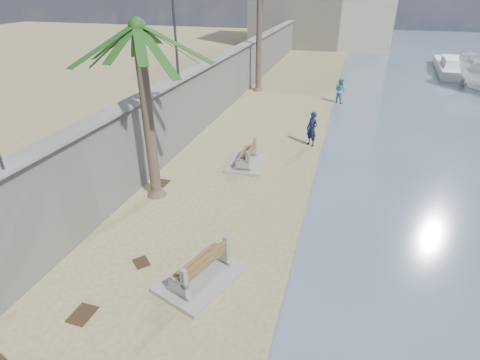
{
  "coord_description": "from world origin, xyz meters",
  "views": [
    {
      "loc": [
        2.99,
        -4.83,
        7.7
      ],
      "look_at": [
        -0.5,
        7.0,
        1.2
      ],
      "focal_mm": 28.0,
      "sensor_mm": 36.0,
      "label": 1
    }
  ],
  "objects_px": {
    "bench_far": "(246,156)",
    "person_b": "(340,89)",
    "person_a": "(312,127)",
    "bench_near": "(200,268)",
    "palm_mid": "(137,29)",
    "yacht_far": "(452,68)"
  },
  "relations": [
    {
      "from": "bench_near",
      "to": "bench_far",
      "type": "height_order",
      "value": "bench_near"
    },
    {
      "from": "bench_far",
      "to": "person_b",
      "type": "relative_size",
      "value": 1.25
    },
    {
      "from": "bench_far",
      "to": "palm_mid",
      "type": "distance_m",
      "value": 7.58
    },
    {
      "from": "bench_near",
      "to": "person_b",
      "type": "height_order",
      "value": "person_b"
    },
    {
      "from": "yacht_far",
      "to": "palm_mid",
      "type": "bearing_deg",
      "value": 155.57
    },
    {
      "from": "bench_far",
      "to": "person_a",
      "type": "height_order",
      "value": "person_a"
    },
    {
      "from": "palm_mid",
      "to": "person_a",
      "type": "distance_m",
      "value": 10.4
    },
    {
      "from": "person_b",
      "to": "yacht_far",
      "type": "distance_m",
      "value": 17.38
    },
    {
      "from": "person_a",
      "to": "yacht_far",
      "type": "relative_size",
      "value": 0.22
    },
    {
      "from": "palm_mid",
      "to": "person_a",
      "type": "height_order",
      "value": "palm_mid"
    },
    {
      "from": "person_b",
      "to": "bench_near",
      "type": "bearing_deg",
      "value": 115.63
    },
    {
      "from": "bench_far",
      "to": "palm_mid",
      "type": "relative_size",
      "value": 0.33
    },
    {
      "from": "person_a",
      "to": "yacht_far",
      "type": "xyz_separation_m",
      "value": [
        10.98,
        22.96,
        -0.7
      ]
    },
    {
      "from": "person_b",
      "to": "person_a",
      "type": "bearing_deg",
      "value": 117.23
    },
    {
      "from": "bench_far",
      "to": "yacht_far",
      "type": "distance_m",
      "value": 29.59
    },
    {
      "from": "bench_near",
      "to": "palm_mid",
      "type": "relative_size",
      "value": 0.39
    },
    {
      "from": "bench_near",
      "to": "palm_mid",
      "type": "bearing_deg",
      "value": 130.92
    },
    {
      "from": "bench_far",
      "to": "person_b",
      "type": "bearing_deg",
      "value": 73.29
    },
    {
      "from": "bench_near",
      "to": "person_b",
      "type": "xyz_separation_m",
      "value": [
        2.78,
        20.03,
        0.53
      ]
    },
    {
      "from": "bench_near",
      "to": "yacht_far",
      "type": "bearing_deg",
      "value": 69.51
    },
    {
      "from": "bench_near",
      "to": "bench_far",
      "type": "bearing_deg",
      "value": 96.05
    },
    {
      "from": "person_a",
      "to": "bench_near",
      "type": "bearing_deg",
      "value": -61.26
    }
  ]
}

